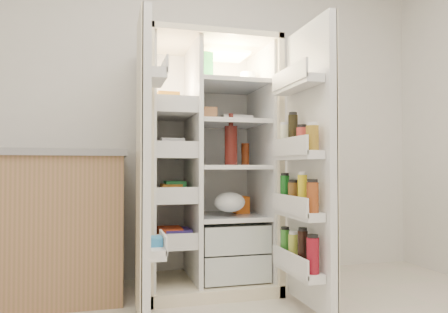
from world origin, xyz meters
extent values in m
cube|color=silver|center=(0.00, 2.00, 1.35)|extent=(4.00, 0.02, 2.70)
cube|color=beige|center=(0.02, 1.93, 0.90)|extent=(0.92, 0.04, 1.80)
cube|color=beige|center=(-0.42, 1.60, 0.90)|extent=(0.04, 0.70, 1.80)
cube|color=beige|center=(0.46, 1.60, 0.90)|extent=(0.04, 0.70, 1.80)
cube|color=beige|center=(0.02, 1.60, 1.78)|extent=(0.92, 0.70, 0.04)
cube|color=beige|center=(0.02, 1.60, 0.04)|extent=(0.92, 0.70, 0.08)
cube|color=silver|center=(0.02, 1.90, 0.92)|extent=(0.84, 0.02, 1.68)
cube|color=silver|center=(-0.39, 1.60, 0.92)|extent=(0.02, 0.62, 1.68)
cube|color=silver|center=(0.43, 1.60, 0.92)|extent=(0.02, 0.62, 1.68)
cube|color=silver|center=(-0.09, 1.60, 0.92)|extent=(0.03, 0.62, 1.68)
cube|color=silver|center=(0.18, 1.58, 0.18)|extent=(0.47, 0.52, 0.19)
cube|color=silver|center=(0.18, 1.58, 0.39)|extent=(0.47, 0.52, 0.19)
cube|color=#FFD18C|center=(0.18, 1.65, 1.72)|extent=(0.30, 0.30, 0.02)
cube|color=silver|center=(-0.24, 1.60, 0.35)|extent=(0.28, 0.58, 0.02)
cube|color=silver|center=(-0.24, 1.60, 0.65)|extent=(0.28, 0.58, 0.02)
cube|color=silver|center=(-0.24, 1.60, 0.95)|extent=(0.28, 0.58, 0.02)
cube|color=silver|center=(-0.24, 1.60, 1.25)|extent=(0.28, 0.58, 0.02)
cube|color=white|center=(0.18, 1.60, 0.52)|extent=(0.49, 0.58, 0.01)
cube|color=white|center=(0.18, 1.60, 0.88)|extent=(0.49, 0.58, 0.01)
cube|color=white|center=(0.18, 1.60, 1.20)|extent=(0.49, 0.58, 0.02)
cube|color=white|center=(0.18, 1.60, 1.48)|extent=(0.49, 0.58, 0.02)
cube|color=red|center=(-0.24, 1.60, 0.41)|extent=(0.16, 0.20, 0.10)
cube|color=#217B3A|center=(-0.24, 1.60, 0.72)|extent=(0.14, 0.18, 0.12)
cube|color=white|center=(-0.24, 1.60, 0.99)|extent=(0.20, 0.22, 0.07)
cube|color=#FFAA2A|center=(-0.24, 1.60, 1.33)|extent=(0.15, 0.16, 0.14)
cube|color=#3F3091|center=(-0.24, 1.60, 0.40)|extent=(0.18, 0.20, 0.09)
cube|color=#BE7021|center=(-0.24, 1.60, 0.71)|extent=(0.14, 0.18, 0.10)
cube|color=white|center=(-0.24, 1.60, 1.02)|extent=(0.16, 0.16, 0.12)
sphere|color=orange|center=(0.05, 1.50, 0.12)|extent=(0.07, 0.07, 0.07)
sphere|color=orange|center=(0.14, 1.54, 0.12)|extent=(0.07, 0.07, 0.07)
sphere|color=orange|center=(0.24, 1.50, 0.12)|extent=(0.07, 0.07, 0.07)
sphere|color=orange|center=(0.10, 1.64, 0.12)|extent=(0.07, 0.07, 0.07)
sphere|color=orange|center=(0.20, 1.62, 0.12)|extent=(0.07, 0.07, 0.07)
sphere|color=orange|center=(0.30, 1.58, 0.12)|extent=(0.07, 0.07, 0.07)
ellipsoid|color=#3A7326|center=(0.18, 1.60, 0.40)|extent=(0.26, 0.24, 0.11)
cylinder|color=#44120E|center=(0.16, 1.44, 1.03)|extent=(0.09, 0.09, 0.28)
cylinder|color=#61210A|center=(0.30, 1.56, 0.97)|extent=(0.06, 0.06, 0.17)
cube|color=#24843D|center=(0.01, 1.57, 1.60)|extent=(0.08, 0.08, 0.22)
cylinder|color=white|center=(0.34, 1.61, 1.54)|extent=(0.12, 0.12, 0.11)
cylinder|color=#8E6120|center=(0.19, 1.70, 1.53)|extent=(0.07, 0.07, 0.09)
cube|color=silver|center=(0.25, 1.60, 1.24)|extent=(0.23, 0.09, 0.06)
cube|color=#BD7B4B|center=(-0.01, 1.57, 1.26)|extent=(0.17, 0.10, 0.10)
ellipsoid|color=white|center=(0.17, 1.52, 0.60)|extent=(0.22, 0.20, 0.14)
cube|color=orange|center=(0.31, 1.71, 0.59)|extent=(0.11, 0.13, 0.13)
cube|color=silver|center=(-0.48, 1.05, 0.90)|extent=(0.05, 0.40, 1.72)
cube|color=beige|center=(-0.50, 1.05, 0.90)|extent=(0.01, 0.40, 1.72)
cube|color=silver|center=(-0.41, 1.05, 0.40)|extent=(0.09, 0.32, 0.06)
cube|color=silver|center=(-0.41, 1.05, 1.40)|extent=(0.09, 0.32, 0.06)
cube|color=#338CCC|center=(-0.41, 1.05, 0.43)|extent=(0.07, 0.12, 0.10)
cube|color=silver|center=(0.52, 0.96, 0.90)|extent=(0.05, 0.58, 1.72)
cube|color=beige|center=(0.55, 0.96, 0.90)|extent=(0.01, 0.58, 1.72)
cube|color=silver|center=(0.44, 0.96, 0.26)|extent=(0.11, 0.50, 0.05)
cube|color=silver|center=(0.44, 0.96, 0.60)|extent=(0.11, 0.50, 0.05)
cube|color=silver|center=(0.44, 0.96, 0.95)|extent=(0.11, 0.50, 0.05)
cube|color=silver|center=(0.44, 0.96, 1.38)|extent=(0.11, 0.50, 0.05)
cylinder|color=maroon|center=(0.44, 0.76, 0.39)|extent=(0.07, 0.07, 0.20)
cylinder|color=black|center=(0.44, 0.89, 0.40)|extent=(0.06, 0.06, 0.22)
cylinder|color=#A3B03A|center=(0.44, 1.02, 0.38)|extent=(0.06, 0.06, 0.18)
cylinder|color=#36822B|center=(0.44, 1.15, 0.38)|extent=(0.06, 0.06, 0.19)
cylinder|color=brown|center=(0.44, 0.76, 0.71)|extent=(0.07, 0.07, 0.17)
cylinder|color=yellow|center=(0.44, 0.89, 0.73)|extent=(0.06, 0.06, 0.21)
cylinder|color=brown|center=(0.44, 1.02, 0.70)|extent=(0.07, 0.07, 0.16)
cylinder|color=#155E1B|center=(0.44, 1.15, 0.72)|extent=(0.06, 0.06, 0.20)
cylinder|color=olive|center=(0.44, 0.76, 1.04)|extent=(0.07, 0.07, 0.14)
cylinder|color=#B4362E|center=(0.44, 0.89, 1.04)|extent=(0.07, 0.07, 0.14)
cylinder|color=black|center=(0.44, 1.02, 1.09)|extent=(0.06, 0.06, 0.23)
cylinder|color=#F1F0C7|center=(0.44, 1.15, 1.06)|extent=(0.06, 0.06, 0.18)
cube|color=#9C6E4E|center=(-1.24, 1.67, 0.48)|extent=(1.33, 0.69, 0.95)
cube|color=gray|center=(-1.24, 1.67, 0.97)|extent=(1.37, 0.73, 0.04)
camera|label=1|loc=(-0.66, -1.41, 0.88)|focal=34.00mm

